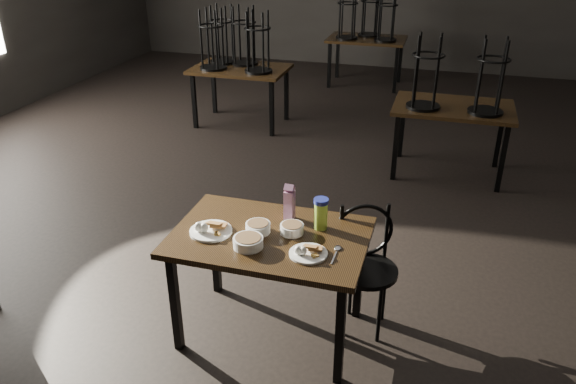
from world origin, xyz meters
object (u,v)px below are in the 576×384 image
(main_table, at_px, (270,245))
(bentwood_chair, at_px, (365,259))
(juice_carton, at_px, (289,203))
(water_bottle, at_px, (321,213))

(main_table, xyz_separation_m, bentwood_chair, (0.56, 0.27, -0.17))
(bentwood_chair, bearing_deg, juice_carton, 165.65)
(juice_carton, distance_m, water_bottle, 0.23)
(main_table, distance_m, bentwood_chair, 0.65)
(main_table, distance_m, juice_carton, 0.30)
(main_table, height_order, water_bottle, water_bottle)
(juice_carton, height_order, bentwood_chair, juice_carton)
(main_table, xyz_separation_m, water_bottle, (0.28, 0.16, 0.18))
(water_bottle, height_order, bentwood_chair, water_bottle)
(main_table, relative_size, bentwood_chair, 1.41)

